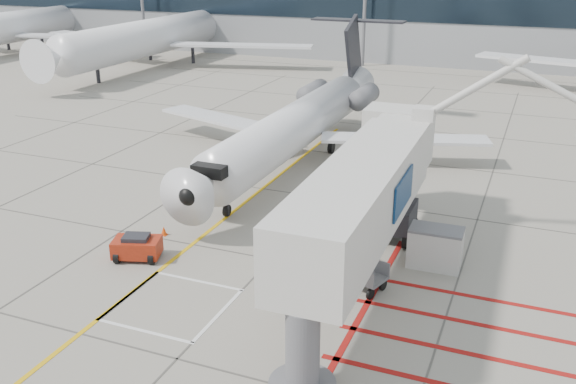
% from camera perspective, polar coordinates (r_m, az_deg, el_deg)
% --- Properties ---
extents(ground_plane, '(260.00, 260.00, 0.00)m').
position_cam_1_polar(ground_plane, '(25.57, -5.13, -9.73)').
color(ground_plane, gray).
rests_on(ground_plane, ground).
extents(regional_jet, '(24.33, 30.60, 7.98)m').
position_cam_1_polar(regional_jet, '(38.20, -0.66, 7.28)').
color(regional_jet, silver).
rests_on(regional_jet, ground_plane).
extents(jet_bridge, '(8.98, 18.58, 7.39)m').
position_cam_1_polar(jet_bridge, '(24.48, 6.44, -1.55)').
color(jet_bridge, silver).
rests_on(jet_bridge, ground_plane).
extents(pushback_tug, '(2.35, 1.86, 1.20)m').
position_cam_1_polar(pushback_tug, '(29.30, -13.29, -4.72)').
color(pushback_tug, '#9D240F').
rests_on(pushback_tug, ground_plane).
extents(baggage_cart, '(2.26, 1.78, 1.25)m').
position_cam_1_polar(baggage_cart, '(26.29, 6.48, -7.30)').
color(baggage_cart, '#58595D').
rests_on(baggage_cart, ground_plane).
extents(ground_power_unit, '(2.28, 1.36, 1.78)m').
position_cam_1_polar(ground_power_unit, '(28.45, 12.96, -4.83)').
color(ground_power_unit, beige).
rests_on(ground_power_unit, ground_plane).
extents(cone_nose, '(0.32, 0.32, 0.45)m').
position_cam_1_polar(cone_nose, '(31.51, -10.98, -3.40)').
color(cone_nose, '#DE430B').
rests_on(cone_nose, ground_plane).
extents(cone_side, '(0.35, 0.35, 0.48)m').
position_cam_1_polar(cone_side, '(28.19, 3.05, -6.02)').
color(cone_side, orange).
rests_on(cone_side, ground_plane).
extents(bg_aircraft_a, '(35.45, 39.39, 11.82)m').
position_cam_1_polar(bg_aircraft_a, '(92.67, -23.61, 14.86)').
color(bg_aircraft_a, silver).
rests_on(bg_aircraft_a, ground_plane).
extents(bg_aircraft_b, '(36.16, 40.18, 12.05)m').
position_cam_1_polar(bg_aircraft_b, '(78.41, -11.39, 15.42)').
color(bg_aircraft_b, silver).
rests_on(bg_aircraft_b, ground_plane).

